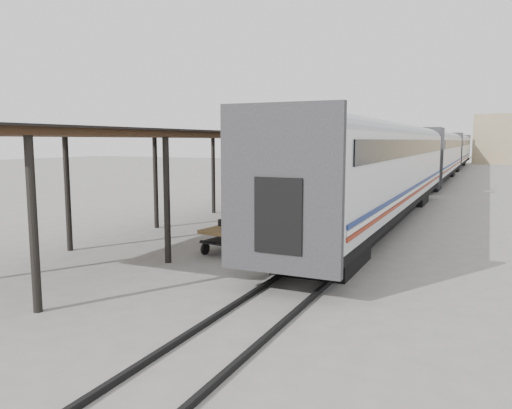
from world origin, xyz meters
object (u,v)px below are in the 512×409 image
object	(u,v)px
baggage_cart	(234,233)
pedestrian	(288,188)
luggage_tug	(319,188)
porter	(231,204)

from	to	relation	value
baggage_cart	pedestrian	size ratio (longest dim) A/B	1.42
baggage_cart	luggage_tug	size ratio (longest dim) A/B	1.76
baggage_cart	porter	distance (m)	1.30
baggage_cart	luggage_tug	world-z (taller)	luggage_tug
pedestrian	luggage_tug	bearing A→B (deg)	-91.71
baggage_cart	luggage_tug	distance (m)	17.74
porter	pedestrian	distance (m)	14.44
baggage_cart	luggage_tug	bearing A→B (deg)	106.53
pedestrian	baggage_cart	bearing A→B (deg)	109.62
baggage_cart	porter	bearing A→B (deg)	-60.97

